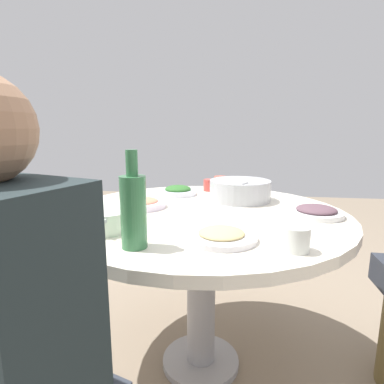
{
  "coord_description": "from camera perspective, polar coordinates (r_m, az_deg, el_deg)",
  "views": [
    {
      "loc": [
        0.14,
        -1.29,
        1.08
      ],
      "look_at": [
        -0.04,
        -0.01,
        0.83
      ],
      "focal_mm": 29.38,
      "sensor_mm": 36.0,
      "label": 1
    }
  ],
  "objects": [
    {
      "name": "dish_eggplant",
      "position": [
        1.36,
        21.64,
        -3.33
      ],
      "size": [
        0.21,
        0.21,
        0.04
      ],
      "color": "silver",
      "rests_on": "round_dining_table"
    },
    {
      "name": "round_dining_table",
      "position": [
        1.38,
        1.72,
        -7.98
      ],
      "size": [
        1.22,
        1.22,
        0.74
      ],
      "color": "#99999E",
      "rests_on": "ground"
    },
    {
      "name": "tea_cup_side",
      "position": [
        0.95,
        18.41,
        -8.1
      ],
      "size": [
        0.08,
        0.08,
        0.07
      ],
      "primitive_type": "cylinder",
      "color": "silver",
      "rests_on": "round_dining_table"
    },
    {
      "name": "dish_noodles",
      "position": [
        1.0,
        5.36,
        -7.84
      ],
      "size": [
        0.23,
        0.23,
        0.04
      ],
      "color": "silver",
      "rests_on": "round_dining_table"
    },
    {
      "name": "ground",
      "position": [
        1.69,
        1.58,
        -28.64
      ],
      "size": [
        8.0,
        8.0,
        0.0
      ],
      "primitive_type": "plane",
      "color": "gray"
    },
    {
      "name": "dish_greens",
      "position": [
        1.68,
        -2.57,
        0.2
      ],
      "size": [
        0.2,
        0.2,
        0.05
      ],
      "color": "silver",
      "rests_on": "round_dining_table"
    },
    {
      "name": "dish_shrimp",
      "position": [
        1.42,
        -9.05,
        -2.04
      ],
      "size": [
        0.21,
        0.21,
        0.04
      ],
      "color": "silver",
      "rests_on": "round_dining_table"
    },
    {
      "name": "rice_bowl",
      "position": [
        1.56,
        8.69,
        0.4
      ],
      "size": [
        0.3,
        0.3,
        0.11
      ],
      "color": "#B2B5BA",
      "rests_on": "round_dining_table"
    },
    {
      "name": "tea_cup_near",
      "position": [
        1.88,
        5.19,
        1.8
      ],
      "size": [
        0.08,
        0.08,
        0.07
      ],
      "primitive_type": "cylinder",
      "color": "#C25240",
      "rests_on": "round_dining_table"
    },
    {
      "name": "diner_left",
      "position": [
        0.71,
        -31.46,
        -19.59
      ],
      "size": [
        0.41,
        0.42,
        0.76
      ],
      "color": "#2D333D",
      "rests_on": "stool_for_diner_left"
    },
    {
      "name": "green_bottle",
      "position": [
        0.92,
        -10.59,
        -3.08
      ],
      "size": [
        0.08,
        0.08,
        0.29
      ],
      "color": "#377647",
      "rests_on": "round_dining_table"
    },
    {
      "name": "soup_bowl",
      "position": [
        1.16,
        -15.99,
        -4.62
      ],
      "size": [
        0.25,
        0.25,
        0.07
      ],
      "color": "white",
      "rests_on": "round_dining_table"
    },
    {
      "name": "tea_cup_far",
      "position": [
        1.78,
        3.22,
        1.26
      ],
      "size": [
        0.07,
        0.07,
        0.07
      ],
      "primitive_type": "cylinder",
      "color": "#CC4640",
      "rests_on": "round_dining_table"
    }
  ]
}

